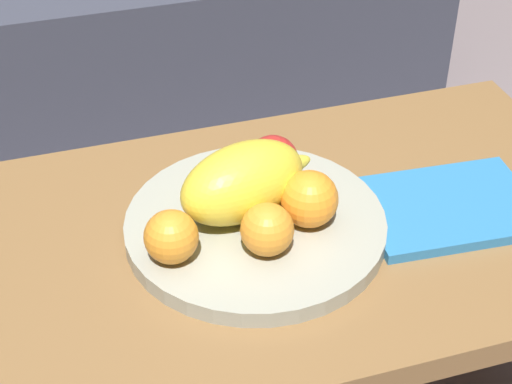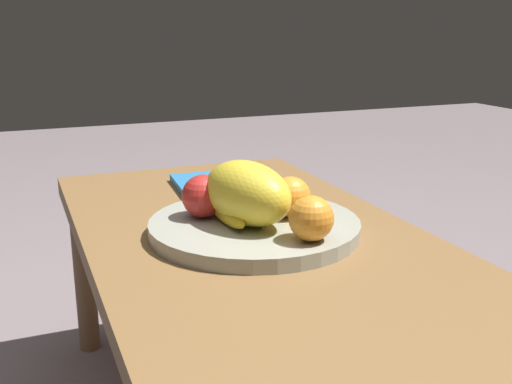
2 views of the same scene
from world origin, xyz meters
The scene contains 9 objects.
coffee_table centered at (0.00, 0.00, 0.39)m, with size 1.19×0.57×0.44m.
fruit_bowl centered at (0.05, 0.00, 0.45)m, with size 0.37×0.37×0.03m, color #9D9F90.
melon_large_front centered at (0.04, 0.02, 0.52)m, with size 0.19×0.11×0.11m, color yellow.
orange_front centered at (0.12, -0.03, 0.50)m, with size 0.08×0.08×0.08m, color orange.
orange_left centered at (-0.07, -0.04, 0.50)m, with size 0.07×0.07×0.07m, color orange.
orange_right centered at (0.05, -0.07, 0.50)m, with size 0.07×0.07×0.07m, color orange.
apple_front centered at (0.10, 0.08, 0.50)m, with size 0.08×0.08×0.08m, color red.
banana_bunch centered at (0.07, 0.04, 0.49)m, with size 0.17×0.10×0.06m.
magazine centered at (0.33, -0.04, 0.44)m, with size 0.25×0.18×0.02m, color teal.
Camera 1 is at (-0.21, -0.85, 1.19)m, focal length 58.09 mm.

